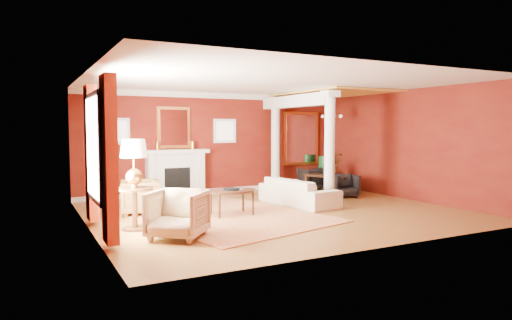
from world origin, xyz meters
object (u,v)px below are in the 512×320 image
sofa (298,187)px  coffee_table (232,192)px  dining_table (332,178)px  side_table (134,168)px  armchair_stripe (178,212)px  armchair_leopard (140,195)px

sofa → coffee_table: size_ratio=2.00×
dining_table → coffee_table: bearing=98.7°
side_table → dining_table: (6.23, 2.31, -0.74)m
armchair_stripe → armchair_leopard: bearing=131.7°
sofa → side_table: 4.34m
armchair_stripe → coffee_table: 2.21m
coffee_table → armchair_leopard: bearing=149.2°
armchair_leopard → armchair_stripe: bearing=13.4°
armchair_leopard → coffee_table: bearing=71.1°
armchair_leopard → coffee_table: 2.01m
armchair_stripe → coffee_table: (1.66, 1.45, 0.05)m
side_table → dining_table: bearing=20.4°
coffee_table → dining_table: bearing=25.0°
sofa → coffee_table: 2.09m
sofa → armchair_stripe: bearing=111.8°
sofa → side_table: size_ratio=1.32×
armchair_stripe → dining_table: (5.73, 3.35, -0.04)m
armchair_stripe → side_table: (-0.50, 1.04, 0.70)m
armchair_leopard → side_table: bearing=-4.7°
side_table → sofa: bearing=12.5°
side_table → dining_table: 6.69m
armchair_leopard → coffee_table: size_ratio=0.75×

